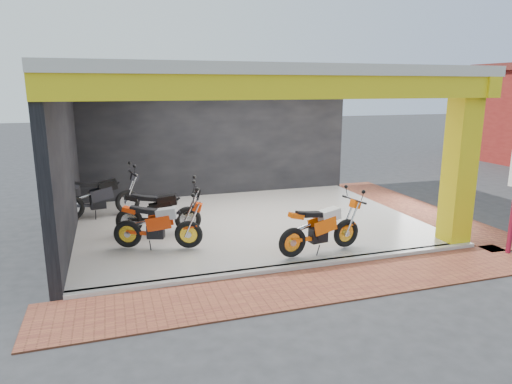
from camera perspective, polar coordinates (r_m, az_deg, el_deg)
ground at (r=9.50m, az=2.61°, el=-7.39°), size 80.00×80.00×0.00m
showroom_floor at (r=11.28m, az=-0.93°, el=-3.79°), size 8.00×6.00×0.10m
showroom_ceiling at (r=10.80m, az=-1.00°, el=14.55°), size 8.40×6.40×0.20m
back_wall at (r=13.88m, az=-4.71°, el=6.51°), size 8.20×0.20×3.50m
left_wall at (r=10.49m, az=-22.96°, el=3.44°), size 0.20×6.20×3.50m
corner_column at (r=10.36m, az=24.13°, el=3.22°), size 0.50×0.50×3.50m
header_beam_front at (r=7.98m, az=5.43°, el=12.90°), size 8.40×0.30×0.40m
header_beam_right at (r=12.56m, az=17.19°, el=12.40°), size 0.30×6.40×0.40m
floor_kerb at (r=8.60m, az=5.02°, el=-9.31°), size 8.00×0.20×0.10m
paver_front at (r=7.96m, az=7.23°, el=-11.53°), size 9.00×1.40×0.03m
paver_right at (r=13.44m, az=19.06°, el=-1.91°), size 1.40×7.00×0.03m
moto_hero at (r=9.37m, az=11.26°, el=-3.40°), size 2.05×1.02×1.20m
moto_row_a at (r=9.24m, az=-8.48°, el=-3.63°), size 2.04×1.30×1.17m
moto_row_b at (r=10.26m, az=-8.56°, el=-1.84°), size 2.08×1.10×1.21m
moto_row_d at (r=12.07m, az=-15.84°, el=0.21°), size 2.18×1.10×1.27m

